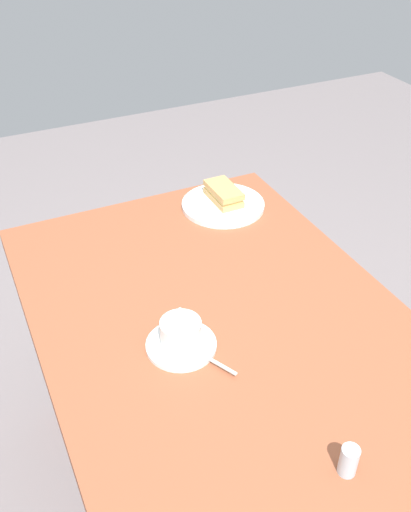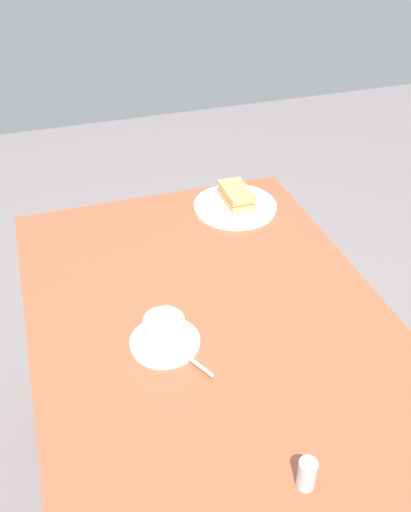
# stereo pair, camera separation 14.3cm
# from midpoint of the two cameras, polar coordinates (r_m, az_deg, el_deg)

# --- Properties ---
(dining_table) EXTENTS (1.31, 0.81, 0.73)m
(dining_table) POSITION_cam_midpoint_polar(r_m,az_deg,el_deg) (1.33, -0.09, -11.78)
(dining_table) COLOR brown
(dining_table) RESTS_ON ground_plane
(sandwich_plate) EXTENTS (0.24, 0.24, 0.01)m
(sandwich_plate) POSITION_cam_midpoint_polar(r_m,az_deg,el_deg) (1.68, -0.67, 5.08)
(sandwich_plate) COLOR white
(sandwich_plate) RESTS_ON dining_table
(sandwich_front) EXTENTS (0.13, 0.07, 0.04)m
(sandwich_front) POSITION_cam_midpoint_polar(r_m,az_deg,el_deg) (1.68, -0.62, 6.19)
(sandwich_front) COLOR tan
(sandwich_front) RESTS_ON sandwich_plate
(coffee_saucer) EXTENTS (0.15, 0.15, 0.01)m
(coffee_saucer) POSITION_cam_midpoint_polar(r_m,az_deg,el_deg) (1.23, -5.82, -9.00)
(coffee_saucer) COLOR white
(coffee_saucer) RESTS_ON dining_table
(coffee_cup) EXTENTS (0.11, 0.09, 0.06)m
(coffee_cup) POSITION_cam_midpoint_polar(r_m,az_deg,el_deg) (1.21, -5.92, -7.72)
(coffee_cup) COLOR white
(coffee_cup) RESTS_ON coffee_saucer
(spoon) EXTENTS (0.09, 0.06, 0.01)m
(spoon) POSITION_cam_midpoint_polar(r_m,az_deg,el_deg) (1.19, -3.00, -10.45)
(spoon) COLOR silver
(spoon) RESTS_ON coffee_saucer
(salt_shaker) EXTENTS (0.03, 0.03, 0.06)m
(salt_shaker) POSITION_cam_midpoint_polar(r_m,az_deg,el_deg) (1.03, 10.11, -19.75)
(salt_shaker) COLOR silver
(salt_shaker) RESTS_ON dining_table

